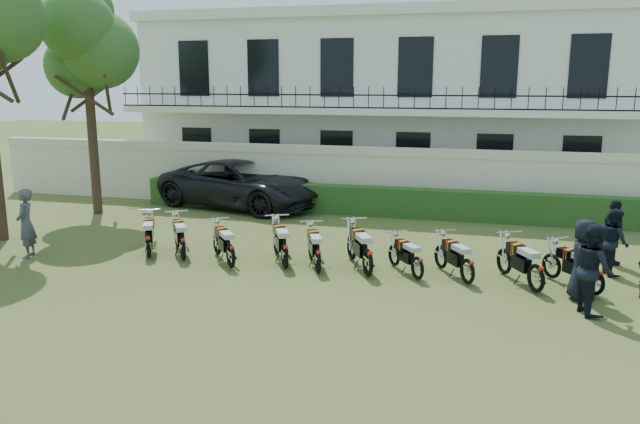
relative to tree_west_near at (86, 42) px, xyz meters
The scene contains 21 objects.
ground 11.83m from the tree_west_near, 29.14° to the right, with size 100.00×100.00×0.00m, color #404F1F.
perimeter_wall 10.56m from the tree_west_near, 18.53° to the left, with size 30.00×0.35×2.30m.
hedge 11.54m from the tree_west_near, 12.48° to the left, with size 18.00×0.60×1.00m, color #1E4819.
building 12.86m from the tree_west_near, 45.01° to the left, with size 20.40×9.60×7.40m.
tree_west_near is the anchor object (origin of this frame).
motorcycle_0 8.57m from the tree_west_near, 45.03° to the right, with size 1.02×1.79×1.08m.
motorcycle_1 9.13m from the tree_west_near, 39.50° to the right, with size 1.18×1.70×1.08m.
motorcycle_2 10.25m from the tree_west_near, 34.87° to the right, with size 1.27×1.55×1.04m.
motorcycle_3 11.09m from the tree_west_near, 29.09° to the right, with size 1.06×1.87×1.12m.
motorcycle_4 11.84m from the tree_west_near, 27.33° to the right, with size 0.90×1.80×1.05m.
motorcycle_5 12.79m from the tree_west_near, 24.41° to the right, with size 1.09×1.94×1.16m.
motorcycle_6 13.78m from the tree_west_near, 21.85° to the right, with size 1.08×1.46×0.94m.
motorcycle_7 14.77m from the tree_west_near, 20.25° to the right, with size 1.07×1.63×1.02m.
motorcycle_8 16.13m from the tree_west_near, 19.06° to the right, with size 1.05×1.82×1.10m.
motorcycle_9 17.19m from the tree_west_near, 17.20° to the right, with size 1.21×1.56×1.03m.
suv 7.13m from the tree_west_near, 27.99° to the left, with size 2.87×6.23×1.73m, color black.
inspector 7.49m from the tree_west_near, 74.20° to the right, with size 0.67×0.44×1.84m, color #515156.
officer_1 17.19m from the tree_west_near, 21.08° to the right, with size 0.90×0.70×1.85m, color black.
officer_3 16.87m from the tree_west_near, 18.42° to the right, with size 0.86×0.56×1.76m, color black.
officer_4 17.29m from the tree_west_near, 10.48° to the right, with size 0.79×0.61×1.62m, color black.
officer_5 17.28m from the tree_west_near, ahead, with size 0.98×0.41×1.68m, color black.
Camera 1 is at (4.20, -13.87, 4.61)m, focal length 35.00 mm.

